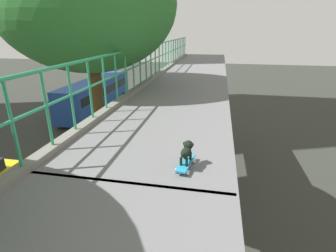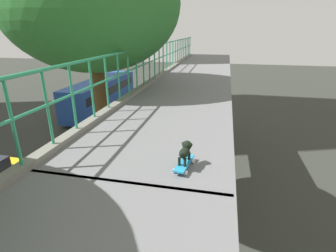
# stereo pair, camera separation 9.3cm
# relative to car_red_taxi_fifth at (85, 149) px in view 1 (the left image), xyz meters

# --- Properties ---
(bridge_pier) EXTENTS (1.40, 1.40, 5.26)m
(bridge_pier) POSITION_rel_car_red_taxi_fifth_xyz_m (6.59, -8.42, 2.00)
(bridge_pier) COLOR gray
(bridge_pier) RESTS_ON ground
(overpass_deck) EXTENTS (2.83, 35.86, 0.41)m
(overpass_deck) POSITION_rel_car_red_taxi_fifth_xyz_m (6.59, -10.82, 4.84)
(overpass_deck) COLOR slate
(overpass_deck) RESTS_ON bridge_pier
(car_red_taxi_fifth) EXTENTS (1.73, 3.85, 1.45)m
(car_red_taxi_fifth) POSITION_rel_car_red_taxi_fifth_xyz_m (0.00, 0.00, 0.00)
(car_red_taxi_fifth) COLOR red
(car_red_taxi_fifth) RESTS_ON ground
(city_bus) EXTENTS (2.58, 11.11, 2.98)m
(city_bus) POSITION_rel_car_red_taxi_fifth_xyz_m (-3.64, 9.44, 1.08)
(city_bus) COLOR #1F428F
(city_bus) RESTS_ON ground
(roadside_tree_mid) EXTENTS (5.30, 5.30, 10.13)m
(roadside_tree_mid) POSITION_rel_car_red_taxi_fifth_xyz_m (3.74, -5.23, 7.47)
(roadside_tree_mid) COLOR brown
(roadside_tree_mid) RESTS_ON ground
(toy_skateboard) EXTENTS (0.24, 0.54, 0.09)m
(toy_skateboard) POSITION_rel_car_red_taxi_fifth_xyz_m (7.32, -9.94, 5.12)
(toy_skateboard) COLOR #2690C5
(toy_skateboard) RESTS_ON overpass_deck
(small_dog) EXTENTS (0.18, 0.36, 0.27)m
(small_dog) POSITION_rel_car_red_taxi_fifth_xyz_m (7.33, -9.91, 5.30)
(small_dog) COLOR black
(small_dog) RESTS_ON toy_skateboard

